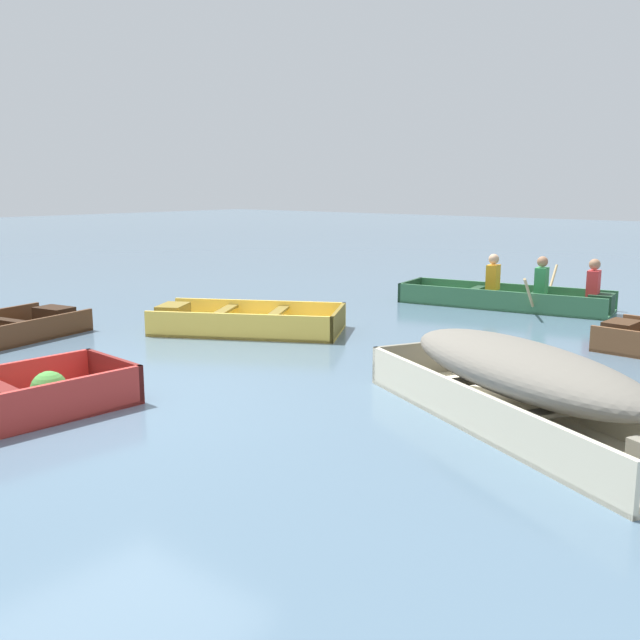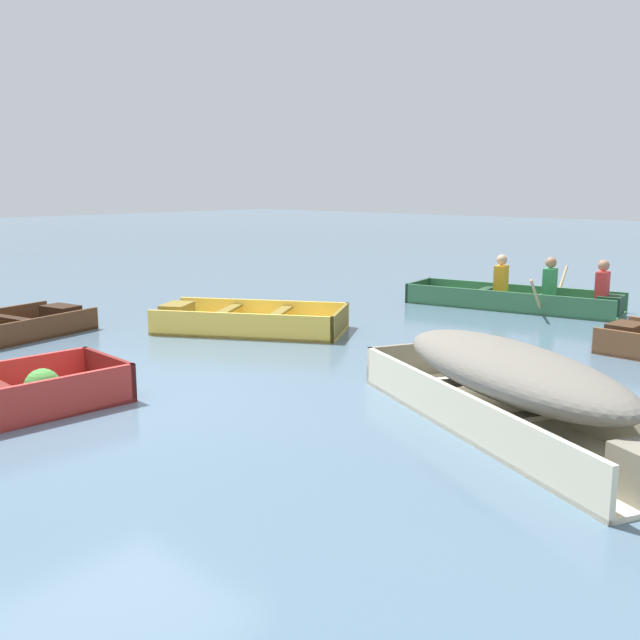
% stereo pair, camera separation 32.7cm
% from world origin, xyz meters
% --- Properties ---
extents(ground_plane, '(80.00, 80.00, 0.00)m').
position_xyz_m(ground_plane, '(0.00, 0.00, 0.00)').
color(ground_plane, slate).
extents(skiff_yellow_near_moored, '(2.90, 2.38, 0.36)m').
position_xyz_m(skiff_yellow_near_moored, '(-1.37, 3.15, 0.12)').
color(skiff_yellow_near_moored, '#E5BC47').
rests_on(skiff_yellow_near_moored, ground).
extents(skiff_cream_mid_moored, '(3.58, 2.46, 0.75)m').
position_xyz_m(skiff_cream_mid_moored, '(3.53, 1.81, 0.44)').
color(skiff_cream_mid_moored, beige).
rests_on(skiff_cream_mid_moored, ground).
extents(rowboat_green_with_crew, '(3.67, 2.25, 0.91)m').
position_xyz_m(rowboat_green_with_crew, '(0.86, 7.60, 0.20)').
color(rowboat_green_with_crew, '#387047').
rests_on(rowboat_green_with_crew, ground).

